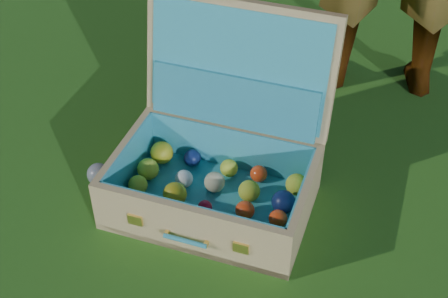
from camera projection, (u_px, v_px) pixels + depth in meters
ground at (245, 218)px, 1.93m from camera, size 60.00×60.00×0.00m
stray_ball at (98, 174)px, 2.03m from camera, size 0.07×0.07×0.07m
suitcase at (219, 152)px, 1.92m from camera, size 0.68×0.61×0.57m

